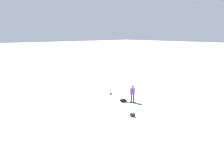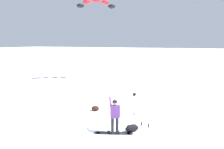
{
  "view_description": "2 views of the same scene",
  "coord_description": "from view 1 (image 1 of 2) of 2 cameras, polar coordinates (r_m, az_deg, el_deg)",
  "views": [
    {
      "loc": [
        -13.72,
        -12.02,
        6.42
      ],
      "look_at": [
        -4.88,
        -1.87,
        3.76
      ],
      "focal_mm": 32.96,
      "sensor_mm": 36.0,
      "label": 1
    },
    {
      "loc": [
        7.95,
        4.01,
        4.29
      ],
      "look_at": [
        -2.9,
        -0.6,
        2.34
      ],
      "focal_mm": 31.07,
      "sensor_mm": 36.0,
      "label": 2
    }
  ],
  "objects": [
    {
      "name": "snowboarder",
      "position": [
        19.5,
        5.71,
        -4.9
      ],
      "size": [
        0.59,
        0.69,
        1.73
      ],
      "color": "black",
      "rests_on": "ground_plane"
    },
    {
      "name": "gear_bag_small",
      "position": [
        19.83,
        3.13,
        -7.19
      ],
      "size": [
        0.71,
        0.74,
        0.34
      ],
      "color": "black",
      "rests_on": "ground_plane"
    },
    {
      "name": "gear_bag_large",
      "position": [
        16.58,
        5.71,
        -11.04
      ],
      "size": [
        0.47,
        0.57,
        0.31
      ],
      "color": "black",
      "rests_on": "ground_plane"
    },
    {
      "name": "ski_poles",
      "position": [
        21.54,
        4.61,
        -3.79
      ],
      "size": [
        0.36,
        0.37,
        1.32
      ],
      "color": "gray",
      "rests_on": "ground_plane"
    },
    {
      "name": "camera_tripod",
      "position": [
        17.98,
        -0.29,
        -6.39
      ],
      "size": [
        0.58,
        0.46,
        1.39
      ],
      "color": "#262628",
      "rests_on": "ground_plane"
    },
    {
      "name": "snowboard",
      "position": [
        19.73,
        5.78,
        -7.8
      ],
      "size": [
        0.85,
        1.77,
        0.1
      ],
      "color": "black",
      "rests_on": "ground_plane"
    },
    {
      "name": "ground_plane",
      "position": [
        19.34,
        7.36,
        -8.31
      ],
      "size": [
        300.0,
        300.0,
        0.0
      ],
      "primitive_type": "plane",
      "color": "white"
    }
  ]
}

